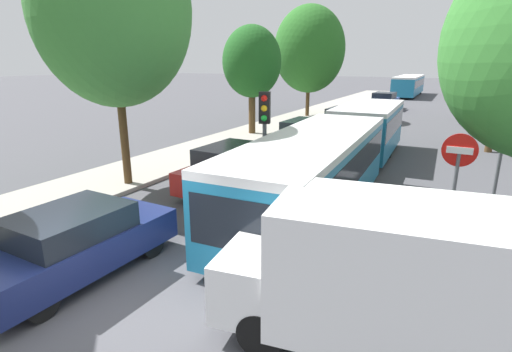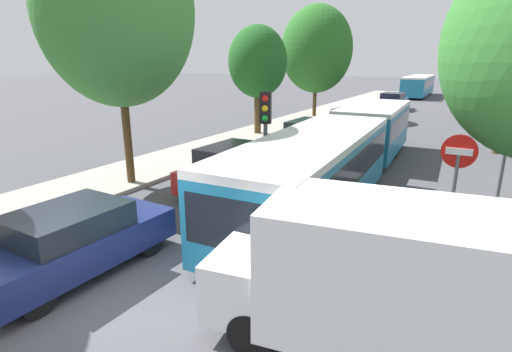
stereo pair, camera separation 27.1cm
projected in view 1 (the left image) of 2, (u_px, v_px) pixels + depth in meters
name	position (u px, v px, depth m)	size (l,w,h in m)	color
ground_plane	(111.00, 311.00, 7.06)	(200.00, 200.00, 0.00)	#47474C
kerb_strip_left	(299.00, 118.00, 29.86)	(3.20, 57.43, 0.14)	#9E998E
articulated_bus	(342.00, 147.00, 13.86)	(3.11, 15.74, 2.32)	teal
city_bus_rear	(409.00, 84.00, 47.59)	(2.64, 11.06, 2.37)	teal
queued_car_navy	(76.00, 242.00, 8.07)	(1.85, 4.16, 1.43)	navy
queued_car_red	(234.00, 168.00, 13.43)	(1.98, 4.45, 1.53)	#B21E19
queued_car_green	(306.00, 136.00, 19.01)	(1.97, 4.43, 1.52)	#236638
queued_car_tan	(344.00, 120.00, 24.26)	(1.90, 4.26, 1.46)	tan
queued_car_silver	(363.00, 110.00, 29.42)	(1.78, 4.00, 1.37)	#B7BABF
queued_car_blue	(384.00, 101.00, 35.01)	(1.93, 4.33, 1.49)	#284799
white_van	(399.00, 275.00, 5.86)	(5.23, 2.66, 2.31)	white
traffic_light	(265.00, 124.00, 11.51)	(0.38, 0.40, 3.40)	#56595E
no_entry_sign	(456.00, 178.00, 8.44)	(0.70, 0.08, 2.82)	#56595E
direction_sign_post	(506.00, 125.00, 10.81)	(0.31, 1.39, 3.60)	#56595E
tree_left_mid	(111.00, 14.00, 12.32)	(4.90, 4.90, 8.81)	#51381E
tree_left_far	(251.00, 64.00, 22.29)	(3.29, 3.29, 6.12)	#51381E
tree_left_distant	(309.00, 49.00, 29.01)	(5.14, 5.14, 8.06)	#51381E
tree_right_mid	(505.00, 47.00, 17.82)	(4.83, 4.83, 7.15)	#51381E
tree_right_far	(504.00, 47.00, 26.10)	(4.16, 4.16, 7.30)	#51381E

